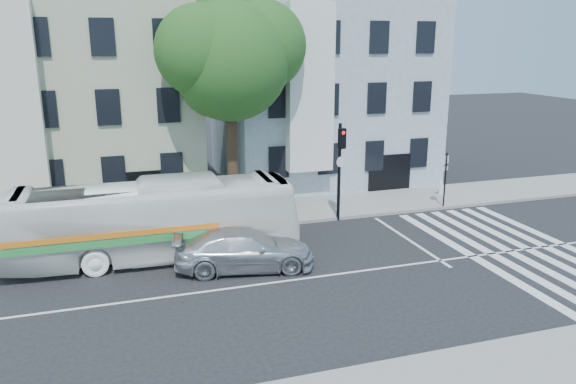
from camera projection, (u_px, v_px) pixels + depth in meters
name	position (u px, v px, depth m)	size (l,w,h in m)	color
ground	(284.00, 281.00, 20.37)	(120.00, 120.00, 0.00)	black
sidewalk_far	(236.00, 216.00, 27.71)	(80.00, 4.00, 0.15)	gray
building_left	(81.00, 96.00, 30.67)	(12.00, 10.00, 11.00)	#A7A98E
building_right	(320.00, 89.00, 34.77)	(12.00, 10.00, 11.00)	#8E9FA9
street_tree	(230.00, 54.00, 26.36)	(7.30, 5.90, 11.10)	#2D2116
bus	(153.00, 220.00, 22.13)	(11.44, 2.68, 3.19)	white
sedan	(245.00, 250.00, 21.32)	(5.30, 2.15, 1.54)	silver
hedge	(173.00, 221.00, 25.56)	(8.50, 0.84, 0.70)	#276922
traffic_signal	(340.00, 159.00, 26.39)	(0.47, 0.55, 4.73)	black
fire_hydrant	(441.00, 187.00, 31.20)	(0.42, 0.25, 0.76)	silver
far_sign_pole	(445.00, 173.00, 28.60)	(0.48, 0.26, 2.82)	black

